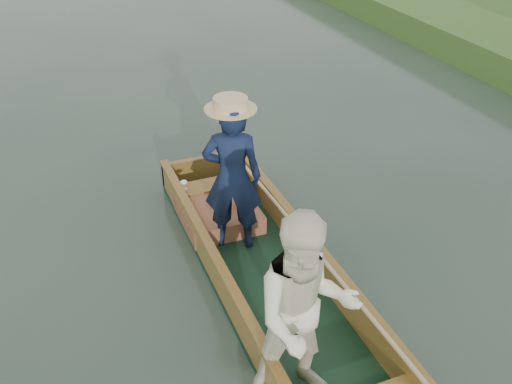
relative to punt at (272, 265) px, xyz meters
name	(u,v)px	position (x,y,z in m)	size (l,w,h in m)	color
ground	(278,302)	(0.15, 0.15, -0.63)	(120.00, 120.00, 0.00)	#283D30
punt	(272,265)	(0.00, 0.00, 0.00)	(1.34, 5.00, 1.83)	black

